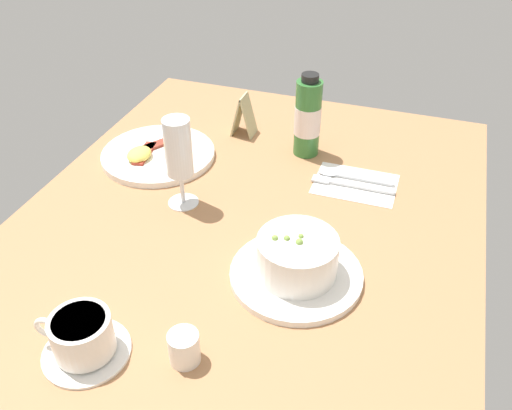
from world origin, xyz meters
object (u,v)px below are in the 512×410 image
(porridge_bowl, at_px, (297,260))
(menu_card, at_px, (244,115))
(cutlery_setting, at_px, (353,183))
(sauce_bottle_green, at_px, (308,118))
(wine_glass, at_px, (179,152))
(creamer_jug, at_px, (184,348))
(coffee_cup, at_px, (82,337))
(breakfast_plate, at_px, (158,154))

(porridge_bowl, distance_m, menu_card, 0.49)
(cutlery_setting, height_order, sauce_bottle_green, sauce_bottle_green)
(cutlery_setting, distance_m, menu_card, 0.31)
(porridge_bowl, relative_size, sauce_bottle_green, 1.18)
(menu_card, bearing_deg, wine_glass, 176.44)
(creamer_jug, bearing_deg, cutlery_setting, -15.43)
(creamer_jug, xyz_separation_m, wine_glass, (0.34, 0.16, 0.09))
(creamer_jug, distance_m, wine_glass, 0.38)
(coffee_cup, distance_m, menu_card, 0.66)
(porridge_bowl, distance_m, cutlery_setting, 0.30)
(coffee_cup, height_order, sauce_bottle_green, sauce_bottle_green)
(coffee_cup, relative_size, breakfast_plate, 0.54)
(wine_glass, bearing_deg, porridge_bowl, -116.28)
(coffee_cup, bearing_deg, cutlery_setting, -27.09)
(porridge_bowl, relative_size, coffee_cup, 1.63)
(breakfast_plate, height_order, menu_card, menu_card)
(porridge_bowl, height_order, cutlery_setting, porridge_bowl)
(wine_glass, distance_m, breakfast_plate, 0.21)
(sauce_bottle_green, distance_m, breakfast_plate, 0.33)
(porridge_bowl, xyz_separation_m, wine_glass, (0.13, 0.26, 0.08))
(porridge_bowl, relative_size, wine_glass, 1.20)
(cutlery_setting, distance_m, wine_glass, 0.36)
(sauce_bottle_green, xyz_separation_m, menu_card, (0.04, 0.16, -0.04))
(cutlery_setting, xyz_separation_m, coffee_cup, (-0.54, 0.28, 0.03))
(creamer_jug, bearing_deg, wine_glass, 25.14)
(menu_card, bearing_deg, cutlery_setting, -114.12)
(wine_glass, xyz_separation_m, breakfast_plate, (0.13, 0.12, -0.10))
(cutlery_setting, bearing_deg, porridge_bowl, 172.88)
(coffee_cup, bearing_deg, menu_card, 0.28)
(cutlery_setting, bearing_deg, breakfast_plate, 94.86)
(breakfast_plate, distance_m, menu_card, 0.22)
(porridge_bowl, xyz_separation_m, cutlery_setting, (0.30, -0.04, -0.03))
(creamer_jug, height_order, wine_glass, wine_glass)
(coffee_cup, xyz_separation_m, wine_glass, (0.37, 0.02, 0.08))
(coffee_cup, xyz_separation_m, breakfast_plate, (0.50, 0.14, -0.02))
(coffee_cup, height_order, wine_glass, wine_glass)
(porridge_bowl, distance_m, sauce_bottle_green, 0.40)
(porridge_bowl, distance_m, wine_glass, 0.30)
(creamer_jug, bearing_deg, menu_card, 12.48)
(coffee_cup, xyz_separation_m, menu_card, (0.66, 0.00, 0.01))
(wine_glass, relative_size, breakfast_plate, 0.74)
(sauce_bottle_green, height_order, menu_card, sauce_bottle_green)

